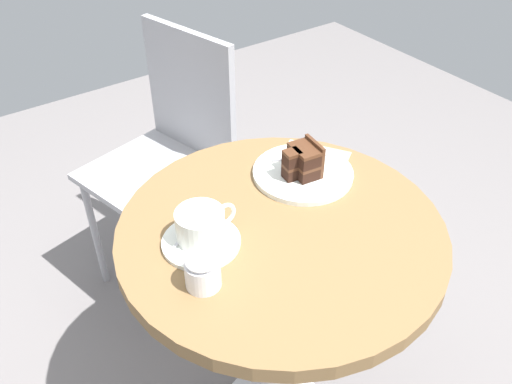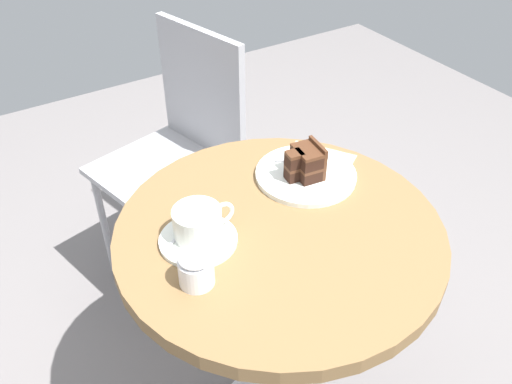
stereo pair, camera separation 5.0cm
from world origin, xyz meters
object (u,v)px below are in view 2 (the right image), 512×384
at_px(coffee_cup, 198,222).
at_px(cake_plate, 306,175).
at_px(cake_slice, 306,163).
at_px(napkin, 314,167).
at_px(cafe_chair, 183,142).
at_px(sugar_pot, 196,268).
at_px(saucer, 198,240).
at_px(teaspoon, 190,224).
at_px(fork, 315,157).

bearing_deg(coffee_cup, cake_plate, 10.27).
relative_size(cake_slice, napkin, 0.37).
xyz_separation_m(cafe_chair, sugar_pot, (-0.30, -0.72, 0.23)).
bearing_deg(saucer, sugar_pot, -118.37).
relative_size(teaspoon, napkin, 0.44).
bearing_deg(coffee_cup, napkin, 12.43).
xyz_separation_m(saucer, cake_plate, (0.31, 0.06, 0.00)).
xyz_separation_m(cake_slice, cafe_chair, (-0.05, 0.57, -0.24)).
relative_size(saucer, coffee_cup, 1.19).
bearing_deg(fork, cake_slice, -122.84).
relative_size(saucer, sugar_pot, 2.16).
bearing_deg(cafe_chair, napkin, -4.06).
height_order(cafe_chair, sugar_pot, cafe_chair).
bearing_deg(cake_plate, napkin, 28.21).
height_order(teaspoon, cake_slice, cake_slice).
bearing_deg(teaspoon, saucer, -124.55).
distance_m(saucer, cake_slice, 0.31).
distance_m(cake_plate, cafe_chair, 0.60).
bearing_deg(cake_plate, cake_slice, -135.17).
xyz_separation_m(coffee_cup, cake_slice, (0.29, 0.05, 0.01)).
relative_size(coffee_cup, fork, 0.88).
relative_size(coffee_cup, cafe_chair, 0.15).
bearing_deg(fork, saucer, -143.35).
height_order(teaspoon, napkin, teaspoon).
bearing_deg(cafe_chair, coffee_cup, -35.58).
relative_size(coffee_cup, napkin, 0.57).
bearing_deg(coffee_cup, teaspoon, 95.47).
bearing_deg(napkin, teaspoon, -173.62).
distance_m(teaspoon, napkin, 0.35).
relative_size(saucer, teaspoon, 1.53).
distance_m(coffee_cup, napkin, 0.35).
bearing_deg(cake_slice, cake_plate, 44.83).
xyz_separation_m(teaspoon, cake_plate, (0.31, 0.02, -0.01)).
bearing_deg(sugar_pot, cake_slice, 22.87).
bearing_deg(cake_slice, saucer, -169.89).
bearing_deg(teaspoon, cake_slice, -28.35).
bearing_deg(saucer, teaspoon, 85.67).
xyz_separation_m(saucer, cafe_chair, (0.25, 0.62, -0.20)).
height_order(napkin, cafe_chair, cafe_chair).
bearing_deg(fork, sugar_pot, -133.55).
relative_size(coffee_cup, sugar_pot, 1.81).
bearing_deg(fork, teaspoon, -149.88).
xyz_separation_m(cake_slice, napkin, (0.05, 0.03, -0.05)).
xyz_separation_m(napkin, sugar_pot, (-0.40, -0.18, 0.03)).
relative_size(saucer, napkin, 0.68).
relative_size(cake_slice, cafe_chair, 0.10).
distance_m(teaspoon, cake_plate, 0.31).
distance_m(cake_plate, sugar_pot, 0.39).
relative_size(teaspoon, fork, 0.69).
bearing_deg(napkin, cafe_chair, 99.93).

